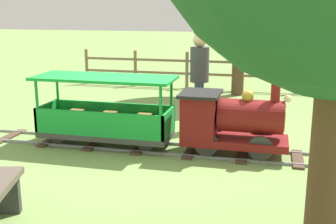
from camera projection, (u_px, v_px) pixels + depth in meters
name	position (u px, v px, depth m)	size (l,w,h in m)	color
ground_plane	(149.00, 148.00, 6.09)	(60.00, 60.00, 0.00)	#75934C
track	(166.00, 149.00, 6.03)	(0.70, 5.70, 0.04)	gray
locomotive	(229.00, 120.00, 5.72)	(0.66, 1.45, 1.05)	maroon
passenger_car	(106.00, 117.00, 6.14)	(0.76, 2.00, 0.97)	#3F3F3F
conductor_person	(199.00, 72.00, 6.79)	(0.30, 0.30, 1.62)	#282D47
fence_section	(214.00, 70.00, 10.42)	(0.08, 6.78, 0.90)	#756047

